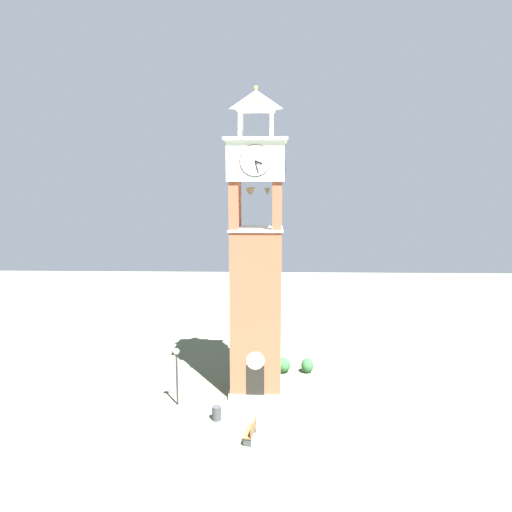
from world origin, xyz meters
TOP-DOWN VIEW (x-y plane):
  - ground at (0.00, 0.00)m, footprint 80.00×80.00m
  - clock_tower at (-0.00, -0.00)m, footprint 3.69×3.69m
  - park_bench at (-0.08, -6.14)m, footprint 0.66×1.65m
  - lamp_post at (-4.66, -2.25)m, footprint 0.36×0.36m
  - trash_bin at (-2.10, -4.09)m, footprint 0.52×0.52m
  - shrub_near_entry at (1.79, 2.98)m, footprint 1.06×1.06m
  - shrub_left_of_tower at (3.51, 2.98)m, footprint 0.85×0.85m

SIDE VIEW (x-z plane):
  - ground at x=0.00m, z-range 0.00..0.00m
  - trash_bin at x=-2.10m, z-range 0.00..0.80m
  - park_bench at x=-0.08m, z-range 0.01..0.96m
  - shrub_left_of_tower at x=3.51m, z-range 0.00..1.05m
  - shrub_near_entry at x=1.79m, z-range 0.00..1.07m
  - lamp_post at x=-4.66m, z-range 0.71..4.23m
  - clock_tower at x=0.00m, z-range -1.65..17.17m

